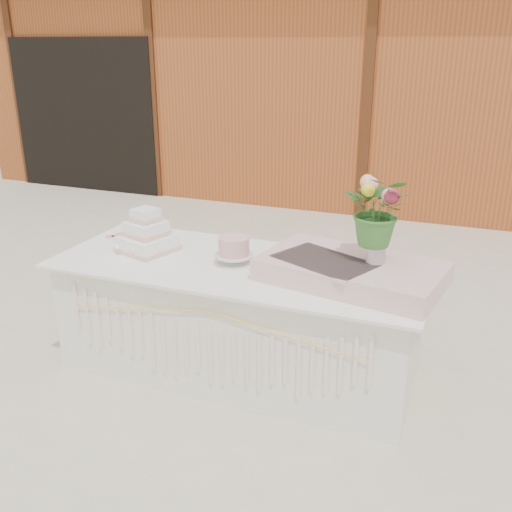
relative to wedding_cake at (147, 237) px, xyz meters
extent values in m
plane|color=beige|center=(0.68, 0.00, -0.87)|extent=(80.00, 80.00, 0.00)
cube|color=#A04D21|center=(0.68, 6.00, 0.63)|extent=(12.00, 4.00, 3.00)
cube|color=black|center=(-3.52, 3.98, 0.23)|extent=(2.40, 0.08, 2.20)
cube|color=white|center=(0.68, 0.00, -0.50)|extent=(2.28, 0.88, 0.75)
cube|color=white|center=(0.68, 0.00, -0.11)|extent=(2.40, 1.00, 0.02)
cube|color=white|center=(0.00, 0.00, -0.05)|extent=(0.39, 0.39, 0.11)
cube|color=beige|center=(0.00, 0.00, -0.08)|extent=(0.41, 0.41, 0.02)
cube|color=white|center=(0.00, 0.00, 0.06)|extent=(0.28, 0.28, 0.10)
cube|color=beige|center=(0.00, 0.00, 0.03)|extent=(0.30, 0.30, 0.02)
cube|color=white|center=(0.00, 0.00, 0.15)|extent=(0.19, 0.19, 0.09)
cube|color=beige|center=(0.00, 0.00, 0.13)|extent=(0.20, 0.20, 0.02)
cylinder|color=silver|center=(0.65, -0.01, -0.09)|extent=(0.21, 0.21, 0.01)
cylinder|color=silver|center=(0.65, -0.01, -0.07)|extent=(0.06, 0.06, 0.04)
cylinder|color=silver|center=(0.65, -0.01, -0.04)|extent=(0.25, 0.25, 0.01)
cylinder|color=#D79C9B|center=(0.65, -0.01, 0.02)|extent=(0.20, 0.20, 0.12)
cube|color=beige|center=(1.41, -0.02, -0.03)|extent=(1.13, 0.78, 0.13)
cylinder|color=#A7A7AC|center=(1.54, 0.01, 0.11)|extent=(0.11, 0.11, 0.15)
imported|color=#366F2C|center=(1.54, 0.01, 0.39)|extent=(0.39, 0.34, 0.42)
camera|label=1|loc=(2.03, -3.13, 1.21)|focal=40.00mm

